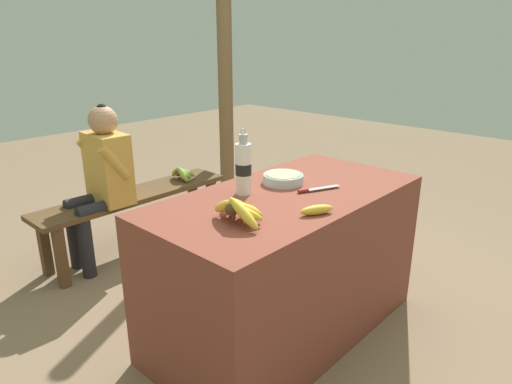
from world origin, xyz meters
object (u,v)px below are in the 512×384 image
knife (313,189)px  wooden_bench (135,203)px  water_bottle (243,168)px  serving_bowl (283,178)px  loose_banana_front (317,210)px  seated_vendor (102,175)px  support_post_far (225,71)px  banana_bunch_ripe (237,208)px  banana_bunch_green (181,172)px

knife → wooden_bench: (-0.10, 1.51, -0.43)m
knife → wooden_bench: size_ratio=0.15×
water_bottle → wooden_bench: 1.40m
serving_bowl → loose_banana_front: size_ratio=1.36×
seated_vendor → serving_bowl: bearing=108.1°
serving_bowl → support_post_far: (1.02, 1.51, 0.41)m
serving_bowl → banana_bunch_ripe: bearing=-159.9°
water_bottle → support_post_far: bearing=48.9°
banana_bunch_ripe → banana_bunch_green: bearing=59.8°
serving_bowl → banana_bunch_green: serving_bowl is taller
knife → wooden_bench: 1.58m
serving_bowl → knife: serving_bowl is taller
water_bottle → seated_vendor: (-0.08, 1.25, -0.28)m
support_post_far → serving_bowl: bearing=-124.1°
banana_bunch_ripe → wooden_bench: 1.65m
wooden_bench → seated_vendor: size_ratio=1.32×
water_bottle → seated_vendor: size_ratio=0.29×
loose_banana_front → seated_vendor: size_ratio=0.14×
knife → support_post_far: support_post_far is taller
banana_bunch_green → seated_vendor: bearing=-177.7°
water_bottle → seated_vendor: 1.28m
water_bottle → loose_banana_front: (0.02, -0.43, -0.11)m
water_bottle → banana_bunch_green: bearing=64.8°
serving_bowl → loose_banana_front: (-0.24, -0.39, -0.01)m
seated_vendor → support_post_far: support_post_far is taller
serving_bowl → wooden_bench: 1.40m
knife → loose_banana_front: bearing=-118.1°
seated_vendor → banana_bunch_green: (0.68, 0.03, -0.14)m
serving_bowl → seated_vendor: (-0.34, 1.29, -0.17)m
loose_banana_front → wooden_bench: bearing=85.1°
banana_bunch_green → serving_bowl: bearing=-104.5°
loose_banana_front → wooden_bench: loose_banana_front is taller
banana_bunch_ripe → knife: banana_bunch_ripe is taller
serving_bowl → wooden_bench: (-0.09, 1.32, -0.45)m
loose_banana_front → seated_vendor: (-0.10, 1.68, -0.16)m
banana_bunch_ripe → knife: size_ratio=1.28×
loose_banana_front → knife: bearing=38.9°
banana_bunch_green → water_bottle: bearing=-115.2°
serving_bowl → seated_vendor: size_ratio=0.19×
support_post_far → banana_bunch_ripe: bearing=-132.5°
serving_bowl → water_bottle: 0.28m
water_bottle → loose_banana_front: bearing=-87.6°
banana_bunch_ripe → banana_bunch_green: banana_bunch_ripe is taller
loose_banana_front → wooden_bench: 1.77m
serving_bowl → knife: (0.00, -0.19, -0.02)m
serving_bowl → knife: 0.20m
wooden_bench → banana_bunch_green: banana_bunch_green is taller
loose_banana_front → banana_bunch_ripe: bearing=147.0°
seated_vendor → banana_bunch_ripe: bearing=85.7°
seated_vendor → knife: bearing=106.3°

